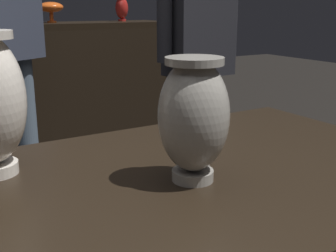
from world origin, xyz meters
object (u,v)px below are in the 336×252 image
object	(u,v)px
shelf_vase_far_right	(122,8)
visitor_near_right	(199,45)
vase_centerpiece	(194,116)
shelf_vase_right	(51,8)
visitor_center_back	(4,23)

from	to	relation	value
shelf_vase_far_right	visitor_near_right	world-z (taller)	visitor_near_right
vase_centerpiece	shelf_vase_right	distance (m)	2.29
visitor_near_right	vase_centerpiece	bearing A→B (deg)	50.75
shelf_vase_right	shelf_vase_far_right	distance (m)	0.52
shelf_vase_far_right	visitor_center_back	xyz separation A→B (m)	(-0.94, -0.69, -0.06)
vase_centerpiece	visitor_near_right	world-z (taller)	visitor_near_right
shelf_vase_right	visitor_near_right	distance (m)	1.16
vase_centerpiece	shelf_vase_far_right	bearing A→B (deg)	67.28
vase_centerpiece	shelf_vase_right	xyz separation A→B (m)	(0.44, 2.24, 0.17)
shelf_vase_far_right	visitor_center_back	world-z (taller)	visitor_center_back
vase_centerpiece	visitor_center_back	world-z (taller)	visitor_center_back
visitor_center_back	shelf_vase_far_right	bearing A→B (deg)	-173.23
visitor_near_right	visitor_center_back	world-z (taller)	visitor_center_back
shelf_vase_right	shelf_vase_far_right	world-z (taller)	shelf_vase_far_right
shelf_vase_right	visitor_near_right	size ratio (longest dim) A/B	0.10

